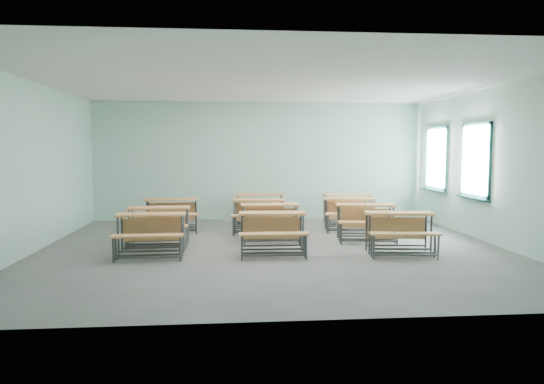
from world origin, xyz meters
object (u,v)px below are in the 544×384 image
Objects in this scene: desk_unit_r0c0 at (151,228)px; desk_unit_r0c2 at (400,226)px; desk_unit_r1c2 at (366,216)px; desk_unit_r3c1 at (260,204)px; desk_unit_r2c0 at (172,210)px; desk_unit_r1c0 at (158,220)px; desk_unit_r0c1 at (272,226)px; desk_unit_r1c1 at (270,216)px; desk_unit_r2c1 at (259,210)px; desk_unit_r2c2 at (350,209)px; desk_unit_r3c2 at (348,204)px.

desk_unit_r0c2 is at bearing -3.64° from desk_unit_r0c0.
desk_unit_r1c2 is 1.05× the size of desk_unit_r3c1.
desk_unit_r2c0 is (0.06, 2.67, 0.00)m from desk_unit_r0c0.
desk_unit_r0c1 is at bearing -24.98° from desk_unit_r1c0.
desk_unit_r1c1 is (2.29, 0.33, 0.00)m from desk_unit_r1c0.
desk_unit_r2c0 is 1.00× the size of desk_unit_r2c1.
desk_unit_r0c0 is 2.21m from desk_unit_r0c1.
desk_unit_r0c0 is 4.91m from desk_unit_r2c2.
desk_unit_r3c2 is (0.19, 2.36, 0.00)m from desk_unit_r1c2.
desk_unit_r1c0 is at bearing -127.71° from desk_unit_r3c1.
desk_unit_r2c2 is at bearing 28.32° from desk_unit_r0c0.
desk_unit_r0c0 is 1.01m from desk_unit_r1c0.
desk_unit_r1c0 and desk_unit_r1c1 have the same top height.
desk_unit_r2c1 is 0.99× the size of desk_unit_r2c2.
desk_unit_r2c1 and desk_unit_r3c2 have the same top height.
desk_unit_r1c0 and desk_unit_r3c2 have the same top height.
desk_unit_r1c2 and desk_unit_r3c1 have the same top height.
desk_unit_r1c0 is 0.95× the size of desk_unit_r2c1.
desk_unit_r2c2 is 1.06× the size of desk_unit_r3c2.
desk_unit_r1c1 is at bearing -35.51° from desk_unit_r2c0.
desk_unit_r0c1 and desk_unit_r0c2 have the same top height.
desk_unit_r0c1 is 1.35m from desk_unit_r1c1.
desk_unit_r0c1 and desk_unit_r1c0 have the same top height.
desk_unit_r1c0 is 0.93× the size of desk_unit_r1c2.
desk_unit_r1c1 is 0.95× the size of desk_unit_r2c0.
desk_unit_r0c0 and desk_unit_r3c2 have the same top height.
desk_unit_r2c2 and desk_unit_r3c1 have the same top height.
desk_unit_r0c1 is 3.63m from desk_unit_r3c1.
desk_unit_r3c2 is at bearing 6.13° from desk_unit_r2c0.
desk_unit_r3c2 is (2.38, 1.16, 0.00)m from desk_unit_r2c1.
desk_unit_r3c1 is (2.20, 2.61, 0.00)m from desk_unit_r1c0.
desk_unit_r1c1 and desk_unit_r3c1 have the same top height.
desk_unit_r1c1 is 2.59m from desk_unit_r2c0.
desk_unit_r2c0 is 0.99× the size of desk_unit_r2c2.
desk_unit_r3c1 is (0.09, 1.27, 0.00)m from desk_unit_r2c1.
desk_unit_r1c2 is 1.01× the size of desk_unit_r2c2.
desk_unit_r2c2 is (-0.02, 1.27, 0.00)m from desk_unit_r1c2.
desk_unit_r0c2 is 1.06× the size of desk_unit_r1c0.
desk_unit_r2c0 is at bearing 87.50° from desk_unit_r0c0.
desk_unit_r0c0 is at bearing -144.38° from desk_unit_r2c2.
desk_unit_r2c0 is at bearing -169.43° from desk_unit_r3c2.
desk_unit_r3c1 is at bearing 177.04° from desk_unit_r3c2.
desk_unit_r3c2 is at bearing 44.48° from desk_unit_r1c1.
desk_unit_r0c0 is at bearing -89.67° from desk_unit_r1c0.
desk_unit_r0c2 is (2.34, -0.18, 0.00)m from desk_unit_r0c1.
desk_unit_r0c2 is 3.53m from desk_unit_r2c1.
desk_unit_r1c1 is at bearing -74.87° from desk_unit_r2c1.
desk_unit_r2c0 is 2.33m from desk_unit_r3c1.
desk_unit_r2c0 is 1.05× the size of desk_unit_r3c2.
desk_unit_r0c1 is 0.96× the size of desk_unit_r2c0.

